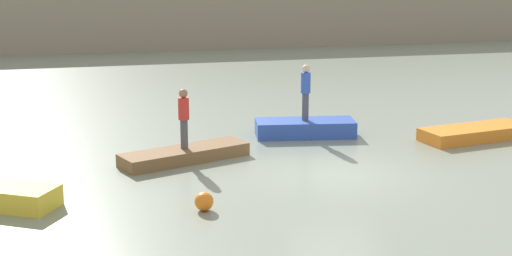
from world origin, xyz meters
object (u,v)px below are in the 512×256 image
(rowboat_orange, at_px, (475,133))
(person_blue_shirt, at_px, (306,89))
(mooring_buoy, at_px, (204,201))
(rowboat_blue, at_px, (305,128))
(rowboat_brown, at_px, (185,155))
(person_red_shirt, at_px, (184,115))

(rowboat_orange, distance_m, person_blue_shirt, 5.79)
(person_blue_shirt, height_order, mooring_buoy, person_blue_shirt)
(rowboat_blue, xyz_separation_m, mooring_buoy, (-4.54, -6.55, -0.04))
(rowboat_blue, distance_m, rowboat_orange, 5.62)
(person_blue_shirt, bearing_deg, rowboat_orange, -17.56)
(rowboat_orange, height_order, mooring_buoy, mooring_buoy)
(person_blue_shirt, xyz_separation_m, mooring_buoy, (-4.54, -6.55, -1.37))
(rowboat_brown, relative_size, rowboat_orange, 1.03)
(person_red_shirt, xyz_separation_m, mooring_buoy, (-0.17, -4.44, -1.16))
(mooring_buoy, bearing_deg, person_blue_shirt, 55.25)
(mooring_buoy, bearing_deg, rowboat_blue, 55.25)
(rowboat_brown, height_order, person_red_shirt, person_red_shirt)
(person_red_shirt, relative_size, mooring_buoy, 3.88)
(rowboat_orange, distance_m, mooring_buoy, 11.03)
(rowboat_blue, bearing_deg, rowboat_orange, -8.85)
(person_red_shirt, bearing_deg, rowboat_blue, 25.75)
(rowboat_brown, xyz_separation_m, person_blue_shirt, (4.37, 2.11, 1.41))
(rowboat_blue, height_order, person_blue_shirt, person_blue_shirt)
(rowboat_brown, xyz_separation_m, rowboat_orange, (9.73, 0.41, 0.01))
(mooring_buoy, bearing_deg, person_red_shirt, 87.76)
(rowboat_blue, relative_size, person_red_shirt, 1.85)
(person_blue_shirt, bearing_deg, rowboat_blue, 90.00)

